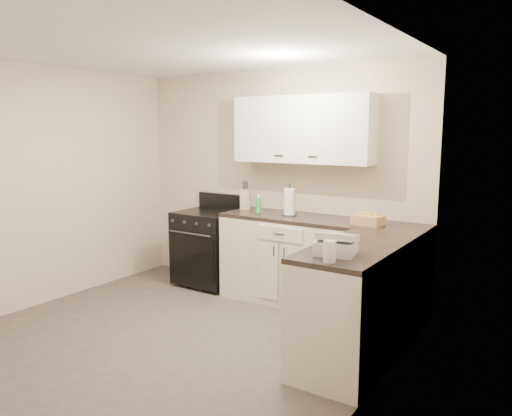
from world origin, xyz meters
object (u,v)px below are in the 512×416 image
Objects in this scene: knife_block at (245,199)px; wicker_basket at (368,220)px; paper_towel at (289,202)px; countertop_grill at (336,248)px; stove at (208,247)px.

wicker_basket is (1.52, -0.15, -0.07)m from knife_block.
paper_towel reaches higher than countertop_grill.
countertop_grill is (1.12, -1.28, -0.09)m from paper_towel.
knife_block reaches higher than stove.
knife_block is 0.83× the size of countertop_grill.
stove is at bearing 173.60° from knife_block.
countertop_grill is at bearing -29.71° from stove.
paper_towel is at bearing -28.94° from knife_block.
stove is at bearing -178.57° from paper_towel.
knife_block is 2.22m from countertop_grill.
paper_towel is at bearing 176.17° from wicker_basket.
knife_block is 0.63m from paper_towel.
stove is 0.76m from knife_block.
stove is 2.97× the size of paper_towel.
countertop_grill reaches higher than stove.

